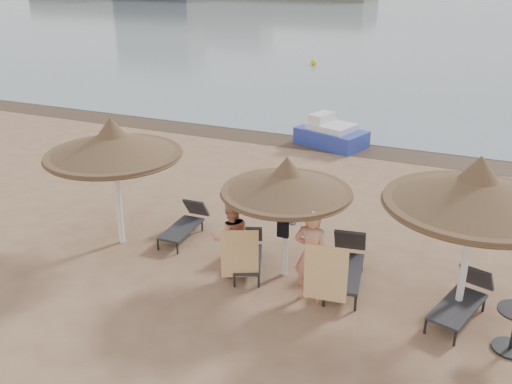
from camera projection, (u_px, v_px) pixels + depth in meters
ground at (259, 289)px, 11.17m from camera, size 160.00×160.00×0.00m
sea at (482, 3)px, 79.15m from camera, size 200.00×140.00×0.03m
wet_sand_strip at (367, 150)px, 19.16m from camera, size 200.00×1.60×0.01m
palapa_left at (113, 144)px, 12.13m from camera, size 2.96×2.96×2.93m
palapa_center at (287, 182)px, 10.92m from camera, size 2.58×2.58×2.56m
palapa_right at (476, 191)px, 9.46m from camera, size 3.09×3.09×3.06m
lounger_far_left at (186, 223)px, 13.21m from camera, size 0.59×1.64×0.73m
lounger_near_left at (249, 252)px, 11.92m from camera, size 1.05×1.67×0.71m
lounger_near_right at (346, 263)px, 11.35m from camera, size 0.93×2.01×0.87m
lounger_far_right at (463, 298)px, 10.24m from camera, size 1.07×1.84×0.78m
person_left at (231, 232)px, 11.36m from camera, size 1.04×0.96×1.91m
person_right at (312, 248)px, 10.44m from camera, size 1.05×0.72×2.19m
towel_left at (240, 254)px, 11.02m from camera, size 0.67×0.33×1.03m
towel_right at (326, 274)px, 10.22m from camera, size 0.79×0.11×1.11m
bag_patterned at (289, 214)px, 11.36m from camera, size 0.32×0.22×0.39m
bag_dark at (283, 230)px, 11.14m from camera, size 0.23×0.09×0.32m
pedal_boat at (331, 134)px, 19.54m from camera, size 2.60×2.02×1.06m
buoy_left at (314, 63)px, 33.93m from camera, size 0.35×0.35×0.35m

